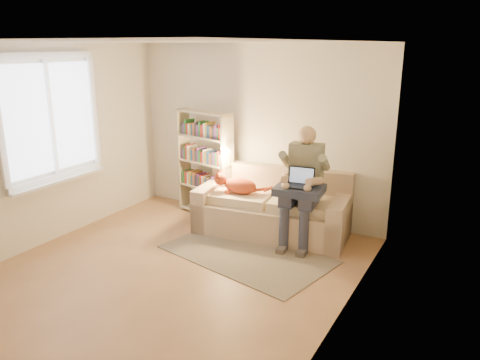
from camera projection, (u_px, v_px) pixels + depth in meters
The scene contains 13 objects.
floor at pixel (168, 274), 5.44m from camera, with size 4.50×4.50×0.00m, color #986B45.
ceiling at pixel (157, 41), 4.72m from camera, with size 4.00×4.50×0.02m, color white.
wall_left at pixel (39, 147), 6.01m from camera, with size 0.02×4.50×2.60m, color silver.
wall_right at pixel (343, 193), 4.15m from camera, with size 0.02×4.50×2.60m, color silver.
wall_back at pixel (257, 133), 6.97m from camera, with size 4.00×0.02×2.60m, color silver.
window at pixel (54, 139), 6.13m from camera, with size 0.12×1.52×1.69m.
sofa at pixel (273, 211), 6.58m from camera, with size 2.19×1.18×0.89m.
person at pixel (303, 179), 6.12m from camera, with size 0.51×0.74×1.56m.
cat at pixel (236, 185), 6.54m from camera, with size 0.74×0.32×0.27m.
blanket at pixel (303, 190), 5.99m from camera, with size 0.61×0.50×0.10m, color #252B40.
laptop at pixel (303, 182), 5.97m from camera, with size 0.37×0.31×0.30m.
bookshelf at pixel (205, 158), 7.11m from camera, with size 1.07×0.51×1.63m.
rug at pixel (247, 254), 5.95m from camera, with size 2.08×1.23×0.01m, color #7D705B.
Camera 1 is at (3.11, -3.90, 2.57)m, focal length 35.00 mm.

